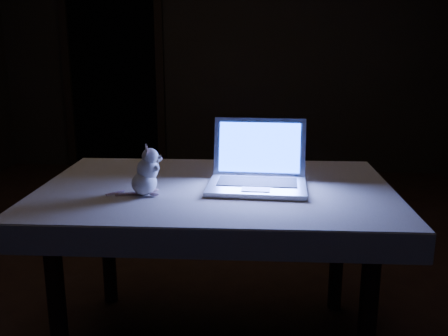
# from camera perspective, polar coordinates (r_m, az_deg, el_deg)

# --- Properties ---
(floor) EXTENTS (5.00, 5.00, 0.00)m
(floor) POSITION_cam_1_polar(r_m,az_deg,el_deg) (2.94, -5.64, -11.97)
(floor) COLOR black
(floor) RESTS_ON ground
(back_wall) EXTENTS (4.50, 0.04, 2.60)m
(back_wall) POSITION_cam_1_polar(r_m,az_deg,el_deg) (5.11, -0.48, 14.22)
(back_wall) COLOR black
(back_wall) RESTS_ON ground
(doorway) EXTENTS (1.06, 0.36, 2.13)m
(doorway) POSITION_cam_1_polar(r_m,az_deg,el_deg) (5.35, -12.52, 11.37)
(doorway) COLOR black
(doorway) RESTS_ON back_wall
(table) EXTENTS (1.36, 0.90, 0.71)m
(table) POSITION_cam_1_polar(r_m,az_deg,el_deg) (2.17, -0.89, -11.32)
(table) COLOR black
(table) RESTS_ON floor
(tablecloth) EXTENTS (1.50, 1.06, 0.10)m
(tablecloth) POSITION_cam_1_polar(r_m,az_deg,el_deg) (2.02, -3.56, -3.82)
(tablecloth) COLOR beige
(tablecloth) RESTS_ON table
(laptop) EXTENTS (0.40, 0.35, 0.27)m
(laptop) POSITION_cam_1_polar(r_m,az_deg,el_deg) (1.97, 3.83, 1.28)
(laptop) COLOR silver
(laptop) RESTS_ON tablecloth
(plush_mouse) EXTENTS (0.16, 0.16, 0.19)m
(plush_mouse) POSITION_cam_1_polar(r_m,az_deg,el_deg) (1.93, -9.15, -0.28)
(plush_mouse) COLOR silver
(plush_mouse) RESTS_ON tablecloth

